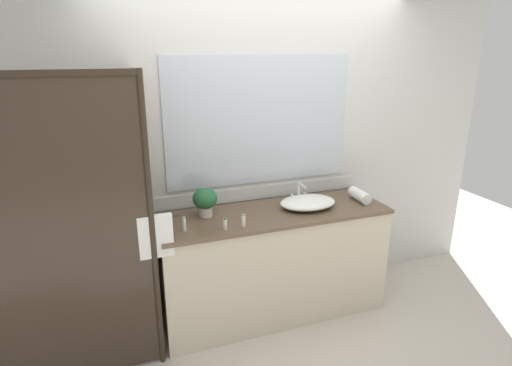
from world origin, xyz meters
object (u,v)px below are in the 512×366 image
at_px(potted_plant, 205,200).
at_px(amenity_bottle_conditioner, 184,224).
at_px(sink_basin, 308,202).
at_px(rolled_towel_near_edge, 360,195).
at_px(amenity_bottle_shampoo, 244,221).
at_px(faucet, 299,195).
at_px(amenity_bottle_body_wash, 225,224).

bearing_deg(potted_plant, amenity_bottle_conditioner, -132.78).
height_order(sink_basin, rolled_towel_near_edge, rolled_towel_near_edge).
distance_m(amenity_bottle_shampoo, rolled_towel_near_edge, 1.09).
bearing_deg(amenity_bottle_shampoo, amenity_bottle_conditioner, 169.64).
bearing_deg(rolled_towel_near_edge, amenity_bottle_conditioner, -175.90).
xyz_separation_m(potted_plant, amenity_bottle_shampoo, (0.21, -0.29, -0.08)).
relative_size(potted_plant, amenity_bottle_shampoo, 2.29).
bearing_deg(sink_basin, faucet, 90.00).
xyz_separation_m(amenity_bottle_body_wash, amenity_bottle_conditioner, (-0.27, 0.07, 0.01)).
distance_m(potted_plant, rolled_towel_near_edge, 1.29).
bearing_deg(amenity_bottle_body_wash, potted_plant, 103.98).
bearing_deg(amenity_bottle_shampoo, faucet, 30.36).
relative_size(faucet, amenity_bottle_body_wash, 1.96).
distance_m(faucet, rolled_towel_near_edge, 0.50).
relative_size(potted_plant, amenity_bottle_body_wash, 2.53).
bearing_deg(faucet, amenity_bottle_conditioner, -164.59).
bearing_deg(faucet, sink_basin, -90.00).
distance_m(potted_plant, amenity_bottle_conditioner, 0.31).
bearing_deg(faucet, rolled_towel_near_edge, -19.93).
bearing_deg(faucet, amenity_bottle_body_wash, -154.69).
bearing_deg(amenity_bottle_conditioner, rolled_towel_near_edge, 4.10).
xyz_separation_m(sink_basin, potted_plant, (-0.81, 0.10, 0.09)).
relative_size(sink_basin, potted_plant, 2.08).
bearing_deg(amenity_bottle_conditioner, sink_basin, 6.60).
height_order(potted_plant, rolled_towel_near_edge, potted_plant).
relative_size(sink_basin, amenity_bottle_shampoo, 4.75).
bearing_deg(rolled_towel_near_edge, amenity_bottle_body_wash, -171.71).
height_order(sink_basin, faucet, faucet).
bearing_deg(sink_basin, amenity_bottle_conditioner, -173.40).
bearing_deg(amenity_bottle_shampoo, sink_basin, 17.63).
bearing_deg(sink_basin, amenity_bottle_shampoo, -162.37).
height_order(potted_plant, amenity_bottle_body_wash, potted_plant).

